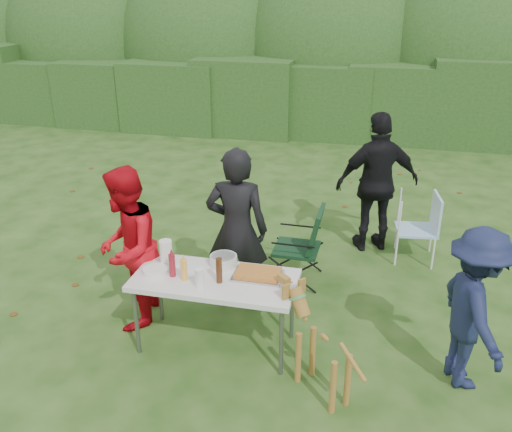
% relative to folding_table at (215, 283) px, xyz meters
% --- Properties ---
extents(ground, '(80.00, 80.00, 0.00)m').
position_rel_folding_table_xyz_m(ground, '(0.01, -0.11, -0.69)').
color(ground, '#1E4211').
extents(hedge_row, '(22.00, 1.40, 1.70)m').
position_rel_folding_table_xyz_m(hedge_row, '(0.01, 7.89, 0.16)').
color(hedge_row, '#23471C').
rests_on(hedge_row, ground).
extents(shrub_backdrop, '(20.00, 2.60, 3.20)m').
position_rel_folding_table_xyz_m(shrub_backdrop, '(0.01, 9.49, 0.91)').
color(shrub_backdrop, '#3D6628').
rests_on(shrub_backdrop, ground).
extents(folding_table, '(1.50, 0.70, 0.74)m').
position_rel_folding_table_xyz_m(folding_table, '(0.00, 0.00, 0.00)').
color(folding_table, silver).
rests_on(folding_table, ground).
extents(person_cook, '(0.67, 0.47, 1.76)m').
position_rel_folding_table_xyz_m(person_cook, '(0.01, 0.75, 0.19)').
color(person_cook, black).
rests_on(person_cook, ground).
extents(person_red_jacket, '(0.76, 0.90, 1.65)m').
position_rel_folding_table_xyz_m(person_red_jacket, '(-0.96, 0.20, 0.14)').
color(person_red_jacket, red).
rests_on(person_red_jacket, ground).
extents(person_black_puffy, '(1.14, 0.79, 1.80)m').
position_rel_folding_table_xyz_m(person_black_puffy, '(1.37, 2.46, 0.21)').
color(person_black_puffy, black).
rests_on(person_black_puffy, ground).
extents(child, '(0.79, 1.06, 1.46)m').
position_rel_folding_table_xyz_m(child, '(2.24, 0.01, 0.04)').
color(child, '#171E40').
rests_on(child, ground).
extents(dog, '(0.91, 0.88, 0.86)m').
position_rel_folding_table_xyz_m(dog, '(1.06, -0.43, -0.26)').
color(dog, olive).
rests_on(dog, ground).
extents(camping_chair, '(0.59, 0.59, 0.92)m').
position_rel_folding_table_xyz_m(camping_chair, '(0.54, 1.40, -0.22)').
color(camping_chair, '#12331B').
rests_on(camping_chair, ground).
extents(lawn_chair, '(0.58, 0.58, 0.87)m').
position_rel_folding_table_xyz_m(lawn_chair, '(1.89, 2.27, -0.25)').
color(lawn_chair, '#50A6E0').
rests_on(lawn_chair, ground).
extents(food_tray, '(0.45, 0.30, 0.02)m').
position_rel_folding_table_xyz_m(food_tray, '(0.38, 0.11, 0.06)').
color(food_tray, '#B7B7BA').
rests_on(food_tray, folding_table).
extents(focaccia_bread, '(0.40, 0.26, 0.04)m').
position_rel_folding_table_xyz_m(focaccia_bread, '(0.38, 0.11, 0.09)').
color(focaccia_bread, '#C1722C').
rests_on(focaccia_bread, food_tray).
extents(mustard_bottle, '(0.06, 0.06, 0.20)m').
position_rel_folding_table_xyz_m(mustard_bottle, '(-0.26, -0.09, 0.15)').
color(mustard_bottle, '#FFAE38').
rests_on(mustard_bottle, folding_table).
extents(ketchup_bottle, '(0.06, 0.06, 0.22)m').
position_rel_folding_table_xyz_m(ketchup_bottle, '(-0.38, -0.05, 0.16)').
color(ketchup_bottle, maroon).
rests_on(ketchup_bottle, folding_table).
extents(beer_bottle, '(0.06, 0.06, 0.24)m').
position_rel_folding_table_xyz_m(beer_bottle, '(0.06, -0.06, 0.17)').
color(beer_bottle, '#47230F').
rests_on(beer_bottle, folding_table).
extents(paper_towel_roll, '(0.12, 0.12, 0.26)m').
position_rel_folding_table_xyz_m(paper_towel_roll, '(-0.51, 0.12, 0.18)').
color(paper_towel_roll, white).
rests_on(paper_towel_roll, folding_table).
extents(cup_stack, '(0.08, 0.08, 0.18)m').
position_rel_folding_table_xyz_m(cup_stack, '(-0.08, -0.19, 0.14)').
color(cup_stack, white).
rests_on(cup_stack, folding_table).
extents(pasta_bowl, '(0.26, 0.26, 0.10)m').
position_rel_folding_table_xyz_m(pasta_bowl, '(0.01, 0.25, 0.10)').
color(pasta_bowl, silver).
rests_on(pasta_bowl, folding_table).
extents(plate_stack, '(0.24, 0.24, 0.05)m').
position_rel_folding_table_xyz_m(plate_stack, '(-0.56, -0.04, 0.08)').
color(plate_stack, white).
rests_on(plate_stack, folding_table).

